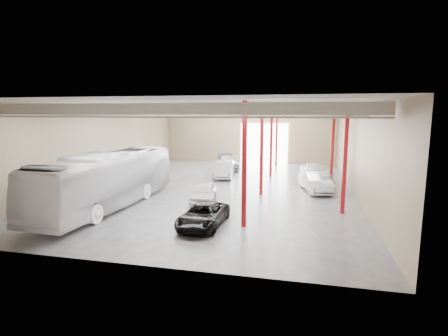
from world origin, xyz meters
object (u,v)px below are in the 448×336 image
at_px(black_sedan, 204,215).
at_px(car_row_a, 203,193).
at_px(car_row_c, 227,162).
at_px(coach_bus, 108,180).
at_px(car_right_far, 315,171).
at_px(car_right_near, 316,182).
at_px(car_row_b, 224,169).

relative_size(black_sedan, car_row_a, 1.15).
bearing_deg(car_row_c, coach_bus, -123.27).
distance_m(coach_bus, car_row_c, 18.17).
bearing_deg(coach_bus, car_right_far, 45.25).
xyz_separation_m(car_row_c, car_right_near, (9.49, -9.64, 0.02)).
height_order(coach_bus, car_row_a, coach_bus).
bearing_deg(car_row_b, coach_bus, -120.19).
bearing_deg(car_row_b, car_right_far, -2.45).
height_order(coach_bus, black_sedan, coach_bus).
distance_m(car_row_a, car_row_c, 15.01).
height_order(coach_bus, car_row_c, coach_bus).
bearing_deg(black_sedan, car_row_b, 100.48).
bearing_deg(car_row_a, coach_bus, -164.15).
height_order(black_sedan, car_row_a, car_row_a).
bearing_deg(black_sedan, car_row_c, 100.56).
distance_m(car_row_c, car_right_far, 10.59).
xyz_separation_m(coach_bus, black_sedan, (7.44, -2.54, -1.23)).
distance_m(coach_bus, car_right_near, 16.04).
relative_size(car_row_c, car_right_far, 1.16).
xyz_separation_m(car_row_a, car_right_near, (7.96, 5.29, 0.13)).
bearing_deg(car_right_near, car_row_a, -160.82).
relative_size(car_row_a, car_right_near, 0.81).
distance_m(car_row_c, car_right_near, 13.52).
relative_size(car_row_a, car_row_c, 0.73).
bearing_deg(car_row_c, black_sedan, -100.64).
xyz_separation_m(black_sedan, car_right_near, (6.44, 10.49, 0.17)).
bearing_deg(black_sedan, car_right_far, 69.25).
relative_size(black_sedan, car_right_far, 0.97).
distance_m(coach_bus, car_row_b, 13.48).
height_order(car_row_a, car_right_far, car_right_far).
relative_size(coach_bus, black_sedan, 2.90).
distance_m(coach_bus, car_row_a, 6.61).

